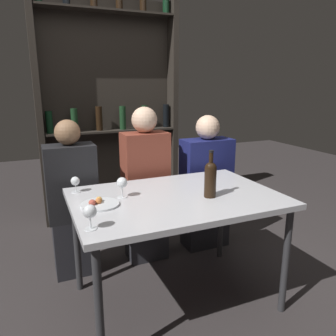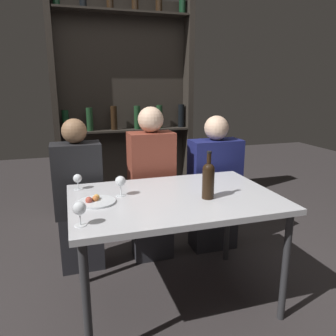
# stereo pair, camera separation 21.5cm
# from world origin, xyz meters

# --- Properties ---
(ground_plane) EXTENTS (10.00, 10.00, 0.00)m
(ground_plane) POSITION_xyz_m (0.00, 0.00, 0.00)
(ground_plane) COLOR #332D2D
(dining_table) EXTENTS (1.29, 0.88, 0.75)m
(dining_table) POSITION_xyz_m (0.00, 0.00, 0.69)
(dining_table) COLOR silver
(dining_table) RESTS_ON ground_plane
(wine_rack_wall) EXTENTS (1.49, 0.21, 2.40)m
(wine_rack_wall) POSITION_xyz_m (0.00, 1.72, 1.21)
(wine_rack_wall) COLOR #28231E
(wine_rack_wall) RESTS_ON ground_plane
(wine_bottle) EXTENTS (0.07, 0.07, 0.30)m
(wine_bottle) POSITION_xyz_m (0.19, -0.10, 0.88)
(wine_bottle) COLOR black
(wine_bottle) RESTS_ON dining_table
(wine_glass_0) EXTENTS (0.07, 0.07, 0.13)m
(wine_glass_0) POSITION_xyz_m (-0.59, -0.28, 0.84)
(wine_glass_0) COLOR silver
(wine_glass_0) RESTS_ON dining_table
(wine_glass_1) EXTENTS (0.06, 0.06, 0.11)m
(wine_glass_1) POSITION_xyz_m (-0.57, 0.32, 0.82)
(wine_glass_1) COLOR silver
(wine_glass_1) RESTS_ON dining_table
(wine_glass_2) EXTENTS (0.07, 0.07, 0.13)m
(wine_glass_2) POSITION_xyz_m (-0.32, 0.10, 0.84)
(wine_glass_2) COLOR silver
(wine_glass_2) RESTS_ON dining_table
(food_plate_0) EXTENTS (0.22, 0.22, 0.04)m
(food_plate_0) POSITION_xyz_m (-0.48, 0.02, 0.76)
(food_plate_0) COLOR silver
(food_plate_0) RESTS_ON dining_table
(seated_person_left) EXTENTS (0.36, 0.22, 1.20)m
(seated_person_left) POSITION_xyz_m (-0.57, 0.62, 0.56)
(seated_person_left) COLOR #26262B
(seated_person_left) RESTS_ON ground_plane
(seated_person_center) EXTENTS (0.36, 0.22, 1.27)m
(seated_person_center) POSITION_xyz_m (0.01, 0.62, 0.60)
(seated_person_center) COLOR #26262B
(seated_person_center) RESTS_ON ground_plane
(seated_person_right) EXTENTS (0.43, 0.22, 1.18)m
(seated_person_right) POSITION_xyz_m (0.58, 0.62, 0.55)
(seated_person_right) COLOR #26262B
(seated_person_right) RESTS_ON ground_plane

